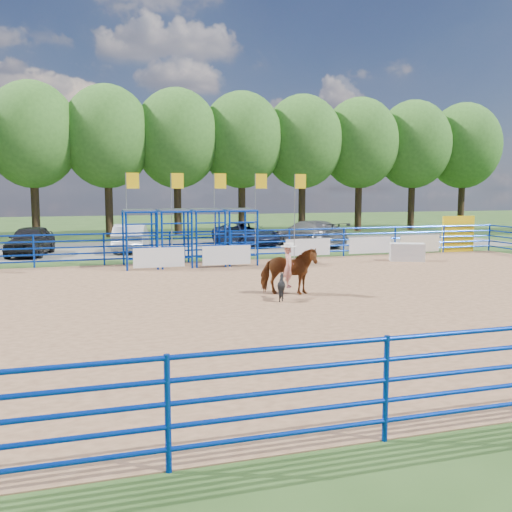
% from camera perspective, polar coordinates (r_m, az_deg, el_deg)
% --- Properties ---
extents(ground, '(120.00, 120.00, 0.00)m').
position_cam_1_polar(ground, '(18.43, 5.40, -4.21)').
color(ground, '#375522').
rests_on(ground, ground).
extents(arena_dirt, '(30.00, 20.00, 0.02)m').
position_cam_1_polar(arena_dirt, '(18.43, 5.40, -4.18)').
color(arena_dirt, '#A47652').
rests_on(arena_dirt, ground).
extents(gravel_strip, '(40.00, 10.00, 0.01)m').
position_cam_1_polar(gravel_strip, '(34.60, -5.38, 0.93)').
color(gravel_strip, slate).
rests_on(gravel_strip, ground).
extents(announcer_table, '(1.78, 1.34, 0.86)m').
position_cam_1_polar(announcer_table, '(28.46, 14.87, 0.38)').
color(announcer_table, silver).
rests_on(announcer_table, arena_dirt).
extents(horse_and_rider, '(2.05, 1.47, 2.39)m').
position_cam_1_polar(horse_and_rider, '(18.73, 3.28, -1.23)').
color(horse_and_rider, brown).
rests_on(horse_and_rider, arena_dirt).
extents(calf, '(0.97, 0.93, 0.83)m').
position_cam_1_polar(calf, '(17.93, 2.56, -3.08)').
color(calf, black).
rests_on(calf, arena_dirt).
extents(car_a, '(2.58, 4.83, 1.56)m').
position_cam_1_polar(car_a, '(32.15, -21.63, 1.45)').
color(car_a, black).
rests_on(car_a, gravel_strip).
extents(car_b, '(2.48, 4.93, 1.55)m').
position_cam_1_polar(car_b, '(32.63, -12.36, 1.83)').
color(car_b, '#93969B').
rests_on(car_b, gravel_strip).
extents(car_c, '(3.67, 5.60, 1.43)m').
position_cam_1_polar(car_c, '(35.11, -1.02, 2.22)').
color(car_c, '#141B33').
rests_on(car_c, gravel_strip).
extents(car_d, '(3.64, 5.84, 1.58)m').
position_cam_1_polar(car_d, '(34.88, 5.27, 2.29)').
color(car_d, '#545456').
rests_on(car_d, gravel_strip).
extents(perimeter_fence, '(30.10, 20.10, 1.50)m').
position_cam_1_polar(perimeter_fence, '(18.30, 5.43, -1.90)').
color(perimeter_fence, '#072FA6').
rests_on(perimeter_fence, ground).
extents(chute_assembly, '(19.32, 2.41, 4.20)m').
position_cam_1_polar(chute_assembly, '(26.14, -5.87, 1.81)').
color(chute_assembly, '#072FA6').
rests_on(chute_assembly, ground).
extents(treeline, '(56.40, 6.40, 11.24)m').
position_cam_1_polar(treeline, '(43.46, -7.95, 12.01)').
color(treeline, '#3F2B19').
rests_on(treeline, ground).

